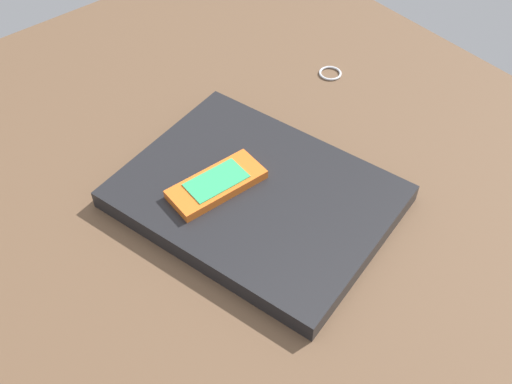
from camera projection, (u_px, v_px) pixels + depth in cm
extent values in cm
cube|color=brown|center=(327.00, 219.00, 74.85)|extent=(120.00, 80.00, 3.00)
cube|color=black|center=(256.00, 196.00, 73.70)|extent=(36.06, 30.78, 2.42)
cube|color=orange|center=(217.00, 184.00, 72.60)|extent=(5.37, 11.86, 1.15)
cube|color=#33A566|center=(216.00, 181.00, 72.13)|extent=(4.12, 7.38, 0.14)
torus|color=silver|center=(330.00, 73.00, 91.88)|extent=(3.43, 3.43, 0.36)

